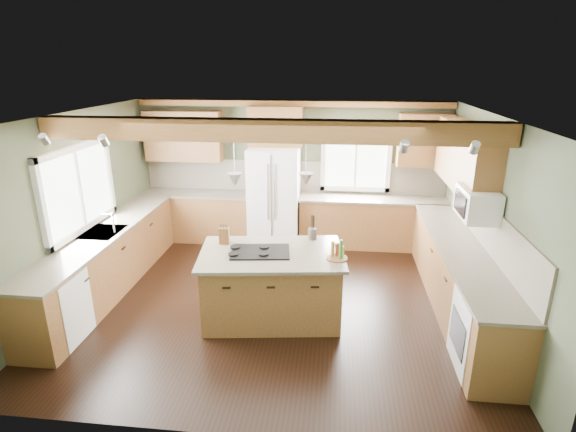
# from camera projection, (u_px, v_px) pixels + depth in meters

# --- Properties ---
(floor) EXTENTS (5.60, 5.60, 0.00)m
(floor) POSITION_uv_depth(u_px,v_px,m) (275.00, 300.00, 6.44)
(floor) COLOR black
(floor) RESTS_ON ground
(ceiling) EXTENTS (5.60, 5.60, 0.00)m
(ceiling) POSITION_uv_depth(u_px,v_px,m) (273.00, 115.00, 5.59)
(ceiling) COLOR silver
(ceiling) RESTS_ON wall_back
(wall_back) EXTENTS (5.60, 0.00, 5.60)m
(wall_back) POSITION_uv_depth(u_px,v_px,m) (293.00, 171.00, 8.36)
(wall_back) COLOR #434B35
(wall_back) RESTS_ON ground
(wall_left) EXTENTS (0.00, 5.00, 5.00)m
(wall_left) POSITION_uv_depth(u_px,v_px,m) (77.00, 207.00, 6.31)
(wall_left) COLOR #434B35
(wall_left) RESTS_ON ground
(wall_right) EXTENTS (0.00, 5.00, 5.00)m
(wall_right) POSITION_uv_depth(u_px,v_px,m) (491.00, 222.00, 5.72)
(wall_right) COLOR #434B35
(wall_right) RESTS_ON ground
(ceiling_beam) EXTENTS (5.55, 0.26, 0.26)m
(ceiling_beam) POSITION_uv_depth(u_px,v_px,m) (268.00, 130.00, 5.24)
(ceiling_beam) COLOR brown
(ceiling_beam) RESTS_ON ceiling
(soffit_trim) EXTENTS (5.55, 0.20, 0.10)m
(soffit_trim) POSITION_uv_depth(u_px,v_px,m) (293.00, 103.00, 7.87)
(soffit_trim) COLOR brown
(soffit_trim) RESTS_ON ceiling
(backsplash_back) EXTENTS (5.58, 0.03, 0.58)m
(backsplash_back) POSITION_uv_depth(u_px,v_px,m) (293.00, 176.00, 8.38)
(backsplash_back) COLOR brown
(backsplash_back) RESTS_ON wall_back
(backsplash_right) EXTENTS (0.03, 3.70, 0.58)m
(backsplash_right) POSITION_uv_depth(u_px,v_px,m) (488.00, 227.00, 5.80)
(backsplash_right) COLOR brown
(backsplash_right) RESTS_ON wall_right
(base_cab_back_left) EXTENTS (2.02, 0.60, 0.88)m
(base_cab_back_left) POSITION_uv_depth(u_px,v_px,m) (198.00, 217.00, 8.55)
(base_cab_back_left) COLOR brown
(base_cab_back_left) RESTS_ON floor
(counter_back_left) EXTENTS (2.06, 0.64, 0.04)m
(counter_back_left) POSITION_uv_depth(u_px,v_px,m) (196.00, 193.00, 8.40)
(counter_back_left) COLOR #4F483A
(counter_back_left) RESTS_ON base_cab_back_left
(base_cab_back_right) EXTENTS (2.62, 0.60, 0.88)m
(base_cab_back_right) POSITION_uv_depth(u_px,v_px,m) (372.00, 223.00, 8.21)
(base_cab_back_right) COLOR brown
(base_cab_back_right) RESTS_ON floor
(counter_back_right) EXTENTS (2.66, 0.64, 0.04)m
(counter_back_right) POSITION_uv_depth(u_px,v_px,m) (374.00, 199.00, 8.06)
(counter_back_right) COLOR #4F483A
(counter_back_right) RESTS_ON base_cab_back_right
(base_cab_left) EXTENTS (0.60, 3.70, 0.88)m
(base_cab_left) POSITION_uv_depth(u_px,v_px,m) (107.00, 262.00, 6.60)
(base_cab_left) COLOR brown
(base_cab_left) RESTS_ON floor
(counter_left) EXTENTS (0.64, 3.74, 0.04)m
(counter_left) POSITION_uv_depth(u_px,v_px,m) (103.00, 233.00, 6.45)
(counter_left) COLOR #4F483A
(counter_left) RESTS_ON base_cab_left
(base_cab_right) EXTENTS (0.60, 3.70, 0.88)m
(base_cab_right) POSITION_uv_depth(u_px,v_px,m) (458.00, 279.00, 6.08)
(base_cab_right) COLOR brown
(base_cab_right) RESTS_ON floor
(counter_right) EXTENTS (0.64, 3.74, 0.04)m
(counter_right) POSITION_uv_depth(u_px,v_px,m) (462.00, 248.00, 5.93)
(counter_right) COLOR #4F483A
(counter_right) RESTS_ON base_cab_right
(upper_cab_back_left) EXTENTS (1.40, 0.35, 0.90)m
(upper_cab_back_left) POSITION_uv_depth(u_px,v_px,m) (184.00, 136.00, 8.20)
(upper_cab_back_left) COLOR brown
(upper_cab_back_left) RESTS_ON wall_back
(upper_cab_over_fridge) EXTENTS (0.96, 0.35, 0.70)m
(upper_cab_over_fridge) POSITION_uv_depth(u_px,v_px,m) (275.00, 126.00, 7.95)
(upper_cab_over_fridge) COLOR brown
(upper_cab_over_fridge) RESTS_ON wall_back
(upper_cab_right) EXTENTS (0.35, 2.20, 0.90)m
(upper_cab_right) POSITION_uv_depth(u_px,v_px,m) (465.00, 157.00, 6.37)
(upper_cab_right) COLOR brown
(upper_cab_right) RESTS_ON wall_right
(upper_cab_back_corner) EXTENTS (0.90, 0.35, 0.90)m
(upper_cab_back_corner) POSITION_uv_depth(u_px,v_px,m) (424.00, 140.00, 7.75)
(upper_cab_back_corner) COLOR brown
(upper_cab_back_corner) RESTS_ON wall_back
(window_left) EXTENTS (0.04, 1.60, 1.05)m
(window_left) POSITION_uv_depth(u_px,v_px,m) (78.00, 189.00, 6.27)
(window_left) COLOR white
(window_left) RESTS_ON wall_left
(window_back) EXTENTS (1.10, 0.04, 1.00)m
(window_back) POSITION_uv_depth(u_px,v_px,m) (356.00, 160.00, 8.14)
(window_back) COLOR white
(window_back) RESTS_ON wall_back
(sink) EXTENTS (0.50, 0.65, 0.03)m
(sink) POSITION_uv_depth(u_px,v_px,m) (103.00, 233.00, 6.45)
(sink) COLOR #262628
(sink) RESTS_ON counter_left
(faucet) EXTENTS (0.02, 0.02, 0.28)m
(faucet) POSITION_uv_depth(u_px,v_px,m) (114.00, 224.00, 6.38)
(faucet) COLOR #B2B2B7
(faucet) RESTS_ON sink
(dishwasher) EXTENTS (0.60, 0.60, 0.84)m
(dishwasher) POSITION_uv_depth(u_px,v_px,m) (55.00, 308.00, 5.38)
(dishwasher) COLOR white
(dishwasher) RESTS_ON floor
(oven) EXTENTS (0.60, 0.72, 0.84)m
(oven) POSITION_uv_depth(u_px,v_px,m) (486.00, 335.00, 4.86)
(oven) COLOR white
(oven) RESTS_ON floor
(microwave) EXTENTS (0.40, 0.70, 0.38)m
(microwave) POSITION_uv_depth(u_px,v_px,m) (477.00, 203.00, 5.62)
(microwave) COLOR white
(microwave) RESTS_ON wall_right
(pendant_left) EXTENTS (0.18, 0.18, 0.16)m
(pendant_left) POSITION_uv_depth(u_px,v_px,m) (235.00, 180.00, 5.42)
(pendant_left) COLOR #B2B2B7
(pendant_left) RESTS_ON ceiling
(pendant_right) EXTENTS (0.18, 0.18, 0.16)m
(pendant_right) POSITION_uv_depth(u_px,v_px,m) (306.00, 179.00, 5.44)
(pendant_right) COLOR #B2B2B7
(pendant_right) RESTS_ON ceiling
(refrigerator) EXTENTS (0.90, 0.74, 1.80)m
(refrigerator) POSITION_uv_depth(u_px,v_px,m) (274.00, 197.00, 8.17)
(refrigerator) COLOR white
(refrigerator) RESTS_ON floor
(island) EXTENTS (1.83, 1.26, 0.88)m
(island) POSITION_uv_depth(u_px,v_px,m) (272.00, 286.00, 5.90)
(island) COLOR olive
(island) RESTS_ON floor
(island_top) EXTENTS (1.96, 1.38, 0.04)m
(island_top) POSITION_uv_depth(u_px,v_px,m) (271.00, 254.00, 5.75)
(island_top) COLOR #4F483A
(island_top) RESTS_ON island
(cooktop) EXTENTS (0.80, 0.59, 0.02)m
(cooktop) POSITION_uv_depth(u_px,v_px,m) (260.00, 252.00, 5.74)
(cooktop) COLOR black
(cooktop) RESTS_ON island_top
(knife_block) EXTENTS (0.14, 0.11, 0.22)m
(knife_block) POSITION_uv_depth(u_px,v_px,m) (224.00, 236.00, 6.00)
(knife_block) COLOR brown
(knife_block) RESTS_ON island_top
(utensil_crock) EXTENTS (0.13, 0.13, 0.16)m
(utensil_crock) POSITION_uv_depth(u_px,v_px,m) (312.00, 234.00, 6.15)
(utensil_crock) COLOR #39342E
(utensil_crock) RESTS_ON island_top
(bottle_tray) EXTENTS (0.30, 0.30, 0.24)m
(bottle_tray) POSITION_uv_depth(u_px,v_px,m) (337.00, 250.00, 5.52)
(bottle_tray) COLOR brown
(bottle_tray) RESTS_ON island_top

